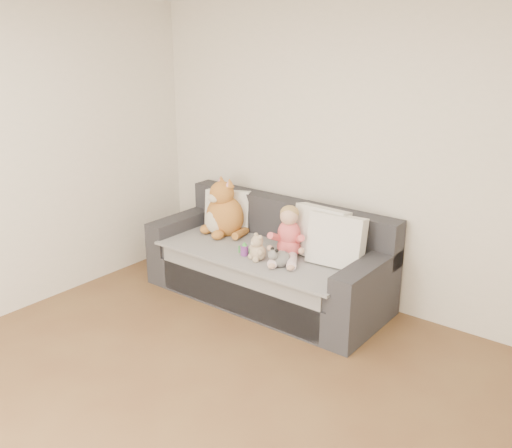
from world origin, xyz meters
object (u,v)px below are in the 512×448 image
at_px(toddler, 288,236).
at_px(plush_cat, 224,213).
at_px(teddy_bear, 257,249).
at_px(sippy_cup, 245,249).
at_px(sofa, 269,265).

height_order(toddler, plush_cat, plush_cat).
relative_size(teddy_bear, sippy_cup, 1.94).
relative_size(toddler, sippy_cup, 3.80).
height_order(sofa, teddy_bear, sofa).
height_order(sofa, plush_cat, plush_cat).
height_order(plush_cat, teddy_bear, plush_cat).
bearing_deg(plush_cat, sofa, 11.53).
distance_m(sofa, plush_cat, 0.68).
xyz_separation_m(toddler, sippy_cup, (-0.32, -0.20, -0.13)).
bearing_deg(teddy_bear, sofa, 129.60).
xyz_separation_m(teddy_bear, sippy_cup, (-0.14, 0.01, -0.03)).
xyz_separation_m(plush_cat, teddy_bear, (0.65, -0.32, -0.12)).
xyz_separation_m(plush_cat, sippy_cup, (0.51, -0.31, -0.15)).
bearing_deg(toddler, plush_cat, 147.87).
relative_size(sofa, plush_cat, 3.76).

